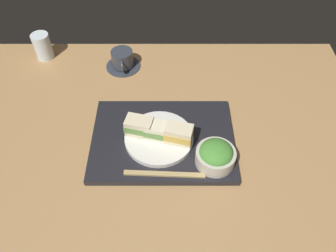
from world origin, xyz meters
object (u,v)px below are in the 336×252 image
object	(u,v)px
sandwich_plate	(159,138)
salad_bowl	(216,155)
sandwich_far	(179,134)
coffee_cup	(123,60)
sandwich_middle	(159,131)
drinking_glass	(43,46)
chopsticks_pair	(165,174)
sandwich_near	(139,126)

from	to	relation	value
sandwich_plate	salad_bowl	size ratio (longest dim) A/B	1.84
sandwich_plate	salad_bowl	bearing A→B (deg)	-26.91
sandwich_far	salad_bowl	xyz separation A→B (cm)	(10.14, -6.60, -1.07)
sandwich_plate	salad_bowl	distance (cm)	18.03
sandwich_plate	coffee_cup	xyz separation A→B (cm)	(-14.10, 36.44, 0.49)
sandwich_middle	sandwich_far	xyz separation A→B (cm)	(5.78, -1.48, 0.34)
sandwich_middle	salad_bowl	xyz separation A→B (cm)	(15.92, -8.08, -0.73)
salad_bowl	drinking_glass	size ratio (longest dim) A/B	1.14
salad_bowl	chopsticks_pair	world-z (taller)	salad_bowl
sandwich_plate	drinking_glass	bearing A→B (deg)	136.38
sandwich_far	sandwich_plate	bearing A→B (deg)	165.61
chopsticks_pair	drinking_glass	xyz separation A→B (cm)	(-46.25, 54.89, 2.68)
sandwich_middle	drinking_glass	world-z (taller)	drinking_glass
chopsticks_pair	sandwich_middle	bearing A→B (deg)	97.80
sandwich_far	drinking_glass	size ratio (longest dim) A/B	0.90
sandwich_near	coffee_cup	world-z (taller)	sandwich_near
sandwich_plate	sandwich_near	world-z (taller)	sandwich_near
sandwich_plate	coffee_cup	bearing A→B (deg)	111.16
chopsticks_pair	sandwich_near	bearing A→B (deg)	118.26
coffee_cup	drinking_glass	distance (cm)	31.09
salad_bowl	coffee_cup	distance (cm)	53.73
sandwich_near	coffee_cup	xyz separation A→B (cm)	(-8.32, 34.95, -3.10)
sandwich_plate	sandwich_near	bearing A→B (deg)	165.61
coffee_cup	sandwich_near	bearing A→B (deg)	-76.60
chopsticks_pair	sandwich_plate	bearing A→B (deg)	97.80
salad_bowl	sandwich_plate	bearing A→B (deg)	153.09
sandwich_near	drinking_glass	size ratio (longest dim) A/B	0.92
sandwich_middle	coffee_cup	size ratio (longest dim) A/B	0.71
drinking_glass	chopsticks_pair	bearing A→B (deg)	-49.88
sandwich_far	chopsticks_pair	bearing A→B (deg)	-110.42
salad_bowl	drinking_glass	bearing A→B (deg)	140.11
drinking_glass	sandwich_middle	bearing A→B (deg)	-43.62
sandwich_near	coffee_cup	size ratio (longest dim) A/B	0.69
chopsticks_pair	coffee_cup	bearing A→B (deg)	107.92
sandwich_middle	chopsticks_pair	xyz separation A→B (cm)	(1.70, -12.43, -3.65)
sandwich_near	sandwich_middle	bearing A→B (deg)	-14.39
chopsticks_pair	coffee_cup	distance (cm)	51.37
sandwich_near	sandwich_middle	world-z (taller)	sandwich_near
sandwich_far	coffee_cup	world-z (taller)	sandwich_far
salad_bowl	coffee_cup	bearing A→B (deg)	123.99
drinking_glass	sandwich_plate	bearing A→B (deg)	-43.62
coffee_cup	salad_bowl	bearing A→B (deg)	-56.01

